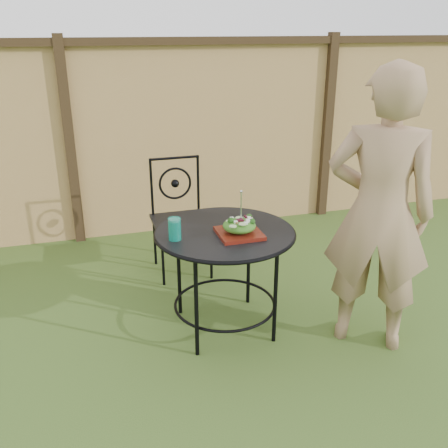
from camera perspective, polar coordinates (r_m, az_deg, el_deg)
The scene contains 9 objects.
ground at distance 3.46m, azimuth 7.74°, elevation -13.05°, with size 60.00×60.00×0.00m, color #2B4716.
fence at distance 5.02m, azimuth -2.03°, elevation 10.11°, with size 8.00×0.12×1.90m.
patio_table at distance 3.29m, azimuth 0.09°, elevation -2.99°, with size 0.92×0.92×0.72m.
patio_chair at distance 4.16m, azimuth -5.08°, elevation 1.19°, with size 0.46×0.46×0.95m.
diner at distance 3.18m, azimuth 17.30°, elevation 1.20°, with size 0.65×0.43×1.79m, color #9F7C5B.
salad_plate at distance 3.16m, azimuth 1.75°, elevation -1.07°, with size 0.27×0.27×0.02m, color #4A170A.
salad at distance 3.14m, azimuth 1.76°, elevation -0.19°, with size 0.21×0.21×0.08m, color #235614.
fork at distance 3.10m, azimuth 1.96°, elevation 2.06°, with size 0.01×0.01×0.18m, color silver.
drinking_glass at distance 3.09m, azimuth -5.66°, elevation -0.57°, with size 0.08×0.08×0.14m, color #0A7E69.
Camera 1 is at (-1.24, -2.56, 1.96)m, focal length 40.00 mm.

